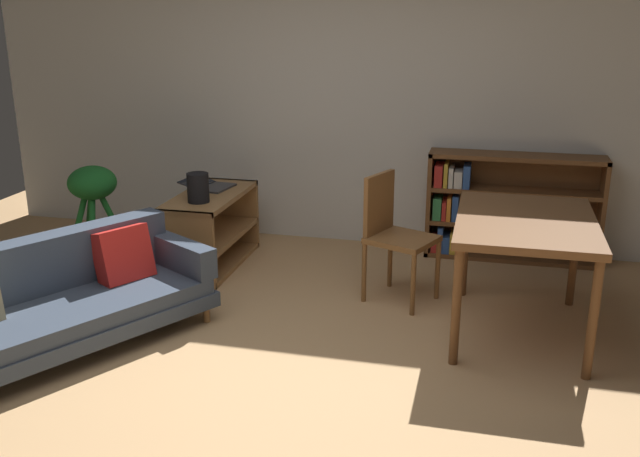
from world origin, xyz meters
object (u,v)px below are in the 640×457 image
object	(u,v)px
fabric_couch	(52,299)
dining_table	(525,231)
open_laptop	(210,185)
bookshelf	(502,206)
media_console	(211,231)
dining_chair_near	(393,231)
potted_floor_plant	(94,202)
desk_speaker	(198,188)

from	to	relation	value
fabric_couch	dining_table	size ratio (longest dim) A/B	1.69
open_laptop	bookshelf	xyz separation A→B (m)	(2.41, 0.59, -0.18)
media_console	open_laptop	world-z (taller)	open_laptop
media_console	open_laptop	bearing A→B (deg)	111.03
dining_chair_near	open_laptop	bearing A→B (deg)	161.79
potted_floor_plant	dining_table	xyz separation A→B (m)	(3.39, -0.50, 0.16)
potted_floor_plant	bookshelf	xyz separation A→B (m)	(3.27, 1.00, -0.09)
fabric_couch	dining_chair_near	world-z (taller)	dining_chair_near
desk_speaker	fabric_couch	bearing A→B (deg)	-106.34
potted_floor_plant	dining_table	world-z (taller)	potted_floor_plant
open_laptop	potted_floor_plant	bearing A→B (deg)	-154.26
open_laptop	dining_chair_near	world-z (taller)	dining_chair_near
open_laptop	desk_speaker	distance (m)	0.46
media_console	desk_speaker	size ratio (longest dim) A/B	4.69
media_console	dining_chair_near	world-z (taller)	dining_chair_near
media_console	dining_chair_near	bearing A→B (deg)	-12.33
desk_speaker	dining_table	xyz separation A→B (m)	(2.45, -0.47, -0.02)
fabric_couch	desk_speaker	world-z (taller)	desk_speaker
media_console	bookshelf	size ratio (longest dim) A/B	0.75
open_laptop	dining_table	xyz separation A→B (m)	(2.54, -0.91, 0.07)
potted_floor_plant	bookshelf	bearing A→B (deg)	16.99
bookshelf	dining_chair_near	bearing A→B (deg)	-124.54
fabric_couch	desk_speaker	distance (m)	1.51
media_console	dining_chair_near	xyz separation A→B (m)	(1.56, -0.34, 0.23)
potted_floor_plant	dining_chair_near	bearing A→B (deg)	-2.96
dining_chair_near	media_console	bearing A→B (deg)	167.67
fabric_couch	dining_chair_near	bearing A→B (deg)	33.60
dining_table	dining_chair_near	xyz separation A→B (m)	(-0.90, 0.38, -0.18)
dining_chair_near	bookshelf	world-z (taller)	dining_chair_near
media_console	bookshelf	distance (m)	2.47
media_console	desk_speaker	xyz separation A→B (m)	(0.01, -0.24, 0.43)
open_laptop	potted_floor_plant	size ratio (longest dim) A/B	0.52
open_laptop	media_console	bearing A→B (deg)	-68.97
potted_floor_plant	dining_chair_near	xyz separation A→B (m)	(2.49, -0.13, -0.02)
fabric_couch	bookshelf	world-z (taller)	bookshelf
open_laptop	dining_table	size ratio (longest dim) A/B	0.36
media_console	dining_table	bearing A→B (deg)	-16.24
fabric_couch	dining_table	distance (m)	3.03
desk_speaker	bookshelf	world-z (taller)	bookshelf
bookshelf	dining_table	bearing A→B (deg)	-85.34
media_console	dining_table	xyz separation A→B (m)	(2.46, -0.72, 0.41)
dining_table	media_console	bearing A→B (deg)	163.76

